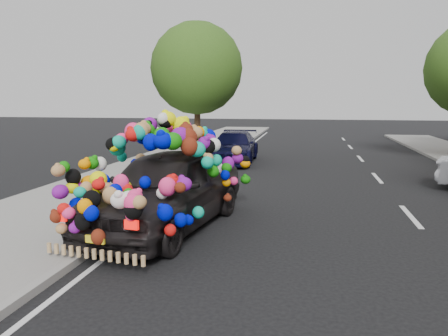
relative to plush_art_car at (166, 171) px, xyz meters
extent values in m
plane|color=black|center=(1.54, 1.85, -1.17)|extent=(100.00, 100.00, 0.00)
cube|color=gray|center=(-2.76, 1.85, -1.11)|extent=(4.00, 60.00, 0.12)
cube|color=gray|center=(-0.81, 1.85, -1.11)|extent=(0.15, 60.00, 0.13)
cylinder|color=#332114|center=(-2.26, 11.35, 0.19)|extent=(0.28, 0.28, 2.73)
sphere|color=#284D14|center=(-2.26, 11.35, 2.86)|extent=(4.20, 4.20, 4.20)
imported|color=black|center=(0.00, 0.00, -0.36)|extent=(2.63, 5.01, 1.62)
cube|color=red|center=(-1.02, -2.27, -0.39)|extent=(0.23, 0.09, 0.14)
cube|color=red|center=(0.27, -2.47, -0.39)|extent=(0.23, 0.09, 0.14)
cube|color=yellow|center=(-0.37, -2.38, -0.69)|extent=(0.34, 0.09, 0.12)
imported|color=black|center=(-0.26, 9.69, -0.53)|extent=(1.91, 4.46, 1.28)
camera|label=1|loc=(2.81, -8.36, 1.44)|focal=35.00mm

